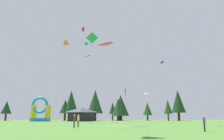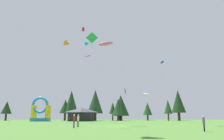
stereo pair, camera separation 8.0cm
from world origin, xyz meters
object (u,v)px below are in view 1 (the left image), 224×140
(kite_blue_parafoil, at_px, (162,62))
(kite_cyan_delta, at_px, (88,43))
(kite_white_parafoil, at_px, (146,94))
(festival_tent, at_px, (81,114))
(kite_orange_delta, at_px, (67,44))
(person_far_side, at_px, (204,122))
(kite_red_box, at_px, (83,30))
(kite_purple_parafoil, at_px, (87,56))
(person_left_edge, at_px, (74,120))
(kite_pink_parafoil, at_px, (106,44))
(person_near_camera, at_px, (78,120))
(inflatable_yellow_castle, at_px, (40,112))
(kite_black_diamond, at_px, (125,91))
(kite_green_diamond, at_px, (92,39))

(kite_blue_parafoil, bearing_deg, kite_cyan_delta, 154.27)
(kite_white_parafoil, relative_size, festival_tent, 1.12)
(kite_orange_delta, height_order, person_far_side, kite_orange_delta)
(kite_white_parafoil, bearing_deg, kite_cyan_delta, -178.39)
(festival_tent, bearing_deg, kite_blue_parafoil, -32.70)
(kite_red_box, height_order, kite_cyan_delta, kite_red_box)
(festival_tent, bearing_deg, kite_purple_parafoil, -77.57)
(person_far_side, xyz_separation_m, festival_tent, (-17.63, 46.00, 1.08))
(kite_cyan_delta, xyz_separation_m, kite_purple_parafoil, (0.48, -5.94, -5.67))
(person_left_edge, xyz_separation_m, festival_tent, (-3.16, 38.32, 0.98))
(kite_cyan_delta, distance_m, festival_tent, 21.86)
(kite_pink_parafoil, distance_m, person_near_camera, 15.54)
(inflatable_yellow_castle, bearing_deg, kite_orange_delta, -55.29)
(kite_blue_parafoil, height_order, festival_tent, kite_blue_parafoil)
(person_left_edge, height_order, festival_tent, festival_tent)
(kite_orange_delta, height_order, kite_pink_parafoil, kite_orange_delta)
(kite_black_diamond, height_order, person_near_camera, kite_black_diamond)
(kite_white_parafoil, relative_size, person_left_edge, 4.72)
(kite_orange_delta, xyz_separation_m, festival_tent, (2.58, 14.33, -17.85))
(person_left_edge, xyz_separation_m, person_near_camera, (0.21, 2.79, 0.00))
(kite_cyan_delta, bearing_deg, kite_red_box, -105.12)
(person_left_edge, distance_m, person_near_camera, 2.80)
(kite_black_diamond, distance_m, person_left_edge, 17.42)
(kite_red_box, distance_m, kite_black_diamond, 27.27)
(kite_orange_delta, xyz_separation_m, kite_cyan_delta, (4.37, 9.96, 3.49))
(kite_white_parafoil, relative_size, person_far_side, 5.23)
(person_near_camera, bearing_deg, kite_white_parafoil, -88.92)
(kite_pink_parafoil, relative_size, kite_black_diamond, 2.18)
(kite_purple_parafoil, bearing_deg, person_left_edge, -88.18)
(kite_red_box, xyz_separation_m, festival_tent, (-0.74, 8.26, -24.11))
(festival_tent, bearing_deg, kite_orange_delta, -100.22)
(kite_white_parafoil, bearing_deg, person_near_camera, -116.91)
(kite_red_box, distance_m, person_near_camera, 37.15)
(kite_blue_parafoil, bearing_deg, person_left_edge, -127.73)
(person_near_camera, bearing_deg, person_left_edge, 113.58)
(kite_green_diamond, distance_m, person_left_edge, 12.57)
(kite_orange_delta, bearing_deg, person_far_side, -57.46)
(person_left_edge, distance_m, festival_tent, 38.46)
(kite_black_diamond, bearing_deg, kite_red_box, 124.09)
(kite_orange_delta, bearing_deg, person_near_camera, -74.30)
(kite_blue_parafoil, bearing_deg, person_near_camera, -130.84)
(kite_green_diamond, distance_m, kite_black_diamond, 15.44)
(kite_green_diamond, bearing_deg, kite_black_diamond, 63.98)
(person_far_side, relative_size, inflatable_yellow_castle, 0.22)
(kite_black_diamond, bearing_deg, kite_purple_parafoil, 123.64)
(kite_white_parafoil, height_order, kite_purple_parafoil, kite_purple_parafoil)
(kite_orange_delta, height_order, kite_blue_parafoil, kite_orange_delta)
(kite_blue_parafoil, bearing_deg, kite_black_diamond, -136.99)
(kite_green_diamond, relative_size, person_left_edge, 7.87)
(kite_white_parafoil, distance_m, kite_orange_delta, 27.18)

